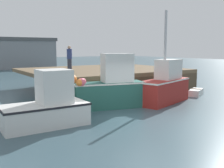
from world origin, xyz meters
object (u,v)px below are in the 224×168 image
object	(u,v)px
fishing_boat_mid	(165,86)
dockworker	(69,59)
fishing_boat_near_right	(110,87)
rowboat	(196,92)
fishing_boat_near_left	(48,106)

from	to	relation	value
fishing_boat_mid	dockworker	size ratio (longest dim) A/B	2.98
fishing_boat_mid	dockworker	world-z (taller)	fishing_boat_mid
fishing_boat_near_right	rowboat	world-z (taller)	fishing_boat_near_right
fishing_boat_mid	rowboat	world-z (taller)	fishing_boat_mid
fishing_boat_near_left	fishing_boat_mid	xyz separation A→B (m)	(7.19, 0.75, 0.17)
fishing_boat_near_right	fishing_boat_mid	bearing A→B (deg)	-9.87
fishing_boat_near_right	dockworker	world-z (taller)	dockworker
rowboat	fishing_boat_mid	bearing A→B (deg)	-171.84
fishing_boat_near_right	dockworker	bearing A→B (deg)	88.99
fishing_boat_near_left	fishing_boat_near_right	xyz separation A→B (m)	(3.81, 1.34, 0.30)
fishing_boat_near_left	fishing_boat_near_right	world-z (taller)	fishing_boat_near_right
fishing_boat_near_right	dockworker	distance (m)	5.20
dockworker	fishing_boat_mid	bearing A→B (deg)	-59.65
fishing_boat_near_left	fishing_boat_near_right	size ratio (longest dim) A/B	0.86
rowboat	dockworker	distance (m)	8.66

